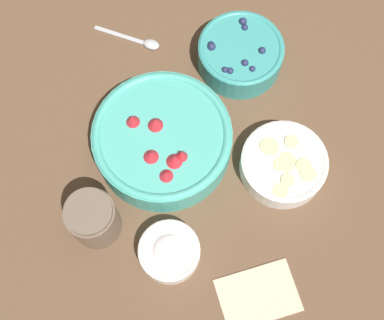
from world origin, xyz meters
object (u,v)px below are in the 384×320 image
Objects in this scene: bowl_bananas at (284,164)px; bowl_cream at (169,252)px; jar_chocolate at (94,219)px; bowl_strawberries at (162,140)px; bowl_blueberries at (240,53)px.

bowl_cream reaches higher than bowl_bananas.
jar_chocolate reaches higher than bowl_bananas.
bowl_strawberries is at bearing 61.32° from jar_chocolate.
jar_chocolate is at bearing -119.34° from bowl_blueberries.
bowl_bananas is (0.10, -0.21, -0.01)m from bowl_blueberries.
bowl_strawberries is 1.61× the size of bowl_bananas.
jar_chocolate is (-0.09, -0.16, 0.01)m from bowl_strawberries.
bowl_blueberries is 1.56× the size of jar_chocolate.
bowl_strawberries reaches higher than bowl_bananas.
bowl_cream is at bearing -133.28° from bowl_bananas.
bowl_cream is 1.00× the size of jar_chocolate.
bowl_blueberries is 0.41m from jar_chocolate.
bowl_bananas is at bearing 26.76° from jar_chocolate.
bowl_strawberries is 0.20m from bowl_cream.
bowl_strawberries is 0.18m from jar_chocolate.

